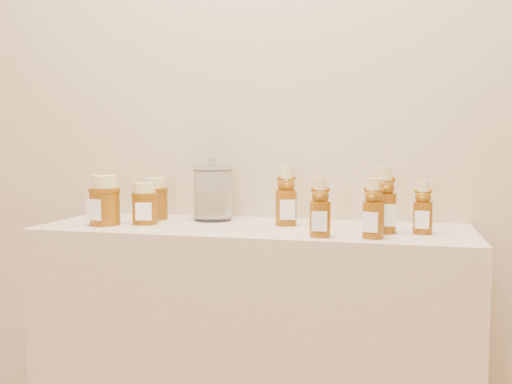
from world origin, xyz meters
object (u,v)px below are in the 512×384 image
(bear_bottle_back_left, at_px, (286,192))
(honey_jar_left, at_px, (105,200))
(bear_bottle_front_left, at_px, (320,204))
(display_table, at_px, (253,381))
(glass_canister, at_px, (213,190))

(bear_bottle_back_left, height_order, honey_jar_left, bear_bottle_back_left)
(bear_bottle_front_left, bearing_deg, display_table, 143.34)
(display_table, height_order, honey_jar_left, honey_jar_left)
(bear_bottle_front_left, distance_m, honey_jar_left, 0.63)
(display_table, height_order, glass_canister, glass_canister)
(bear_bottle_front_left, height_order, honey_jar_left, bear_bottle_front_left)
(bear_bottle_back_left, distance_m, bear_bottle_front_left, 0.21)
(display_table, bearing_deg, glass_canister, 147.55)
(honey_jar_left, xyz_separation_m, glass_canister, (0.27, 0.17, 0.02))
(bear_bottle_back_left, bearing_deg, display_table, -170.80)
(display_table, relative_size, bear_bottle_front_left, 7.23)
(display_table, xyz_separation_m, glass_canister, (-0.15, 0.10, 0.54))
(bear_bottle_back_left, relative_size, bear_bottle_front_left, 1.14)
(display_table, height_order, bear_bottle_back_left, bear_bottle_back_left)
(bear_bottle_back_left, bearing_deg, honey_jar_left, 174.42)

